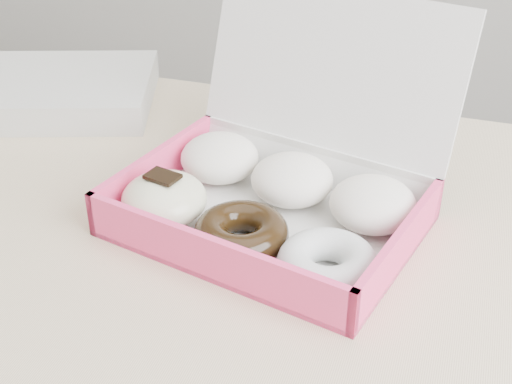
% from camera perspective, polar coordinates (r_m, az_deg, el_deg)
% --- Properties ---
extents(table, '(1.20, 0.80, 0.75)m').
position_cam_1_polar(table, '(0.83, -4.19, -8.18)').
color(table, tan).
rests_on(table, ground).
extents(donut_box, '(0.38, 0.36, 0.23)m').
position_cam_1_polar(donut_box, '(0.79, 1.45, 0.17)').
color(donut_box, silver).
rests_on(donut_box, table).
extents(newspapers, '(0.33, 0.29, 0.04)m').
position_cam_1_polar(newspapers, '(1.11, -15.45, 7.82)').
color(newspapers, silver).
rests_on(newspapers, table).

